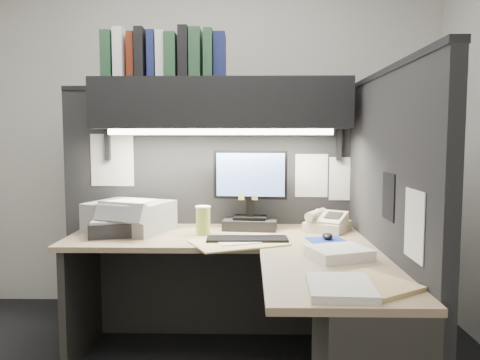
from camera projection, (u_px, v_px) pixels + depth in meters
The scene contains 21 objects.
wall_back at pixel (211, 131), 3.62m from camera, with size 3.50×0.04×2.70m, color beige.
wall_front at pixel (34, 94), 0.64m from camera, with size 3.50×0.04×2.70m, color beige.
partition_back at pixel (209, 213), 3.10m from camera, with size 1.90×0.06×1.60m, color black.
partition_right at pixel (386, 237), 2.34m from camera, with size 0.06×1.50×1.60m, color black.
desk at pixel (277, 319), 2.20m from camera, with size 1.70×1.53×0.73m.
overhead_shelf at pixel (222, 104), 2.86m from camera, with size 1.55×0.34×0.30m, color black.
task_light_tube at pixel (220, 132), 2.74m from camera, with size 0.04×0.04×1.32m, color white.
monitor at pixel (250, 198), 2.88m from camera, with size 0.45×0.23×0.49m.
keyboard at pixel (247, 239), 2.55m from camera, with size 0.44×0.15×0.02m, color black.
mousepad at pixel (327, 240), 2.57m from camera, with size 0.20×0.18×0.00m, color navy.
mouse at pixel (327, 236), 2.59m from camera, with size 0.06×0.09×0.03m, color black.
telephone at pixel (327, 223), 2.84m from camera, with size 0.23×0.24×0.09m, color beige.
coffee_cup at pixel (203, 221), 2.74m from camera, with size 0.08×0.08×0.16m, color #C2D254.
printer at pixel (130, 216), 2.84m from camera, with size 0.44×0.38×0.18m, color gray.
notebook_stack at pixel (114, 228), 2.71m from camera, with size 0.28×0.23×0.08m, color black.
open_folder at pixel (238, 243), 2.50m from camera, with size 0.48×0.31×0.01m, color tan.
paper_stack_a at pixel (339, 253), 2.19m from camera, with size 0.26×0.22×0.05m, color white.
paper_stack_b at pixel (340, 287), 1.72m from camera, with size 0.24×0.29×0.03m, color white.
manila_stack at pixel (373, 284), 1.78m from camera, with size 0.24×0.30×0.02m, color tan.
binder_row at pixel (166, 56), 2.84m from camera, with size 0.73×0.26×0.30m.
pinned_papers at pixel (271, 179), 2.71m from camera, with size 1.76×1.31×0.51m.
Camera 1 is at (0.29, -2.14, 1.29)m, focal length 35.00 mm.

